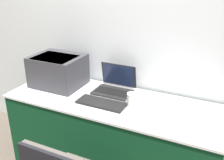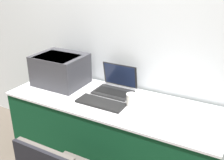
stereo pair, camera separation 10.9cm
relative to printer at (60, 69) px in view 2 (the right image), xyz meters
The scene contains 6 objects.
wall_back 0.79m from the printer, 26.94° to the left, with size 8.00×0.05×2.60m.
table 0.83m from the printer, ahead, with size 1.91×0.68×0.77m.
printer is the anchor object (origin of this frame).
laptop_left 0.58m from the printer, 10.94° to the left, with size 0.35×0.28×0.25m.
external_keyboard 0.62m from the printer, 17.59° to the right, with size 0.43×0.17×0.02m.
coffee_cup 0.82m from the printer, ahead, with size 0.09×0.09×0.11m.
Camera 2 is at (0.98, -1.47, 1.82)m, focal length 42.00 mm.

